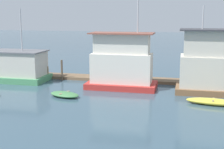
# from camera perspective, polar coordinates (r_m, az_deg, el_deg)

# --- Properties ---
(ground_plane) EXTENTS (200.00, 200.00, 0.00)m
(ground_plane) POSITION_cam_1_polar(r_m,az_deg,el_deg) (30.07, 0.43, -2.27)
(ground_plane) COLOR #385160
(dock_walkway) EXTENTS (33.80, 2.16, 0.30)m
(dock_walkway) POSITION_cam_1_polar(r_m,az_deg,el_deg) (33.04, 1.63, -0.81)
(dock_walkway) COLOR brown
(dock_walkway) RESTS_ON ground_plane
(houseboat_green) EXTENTS (6.06, 3.67, 7.52)m
(houseboat_green) POSITION_cam_1_polar(r_m,az_deg,el_deg) (33.96, -16.80, 1.41)
(houseboat_green) COLOR #4C9360
(houseboat_green) RESTS_ON ground_plane
(houseboat_red) EXTENTS (6.55, 3.37, 9.24)m
(houseboat_red) POSITION_cam_1_polar(r_m,az_deg,el_deg) (29.24, 1.79, 1.95)
(houseboat_red) COLOR red
(houseboat_red) RESTS_ON ground_plane
(houseboat_brown) EXTENTS (7.29, 3.67, 7.63)m
(houseboat_brown) POSITION_cam_1_polar(r_m,az_deg,el_deg) (28.83, 18.99, 1.81)
(houseboat_brown) COLOR brown
(houseboat_brown) RESTS_ON ground_plane
(dinghy_green) EXTENTS (3.10, 2.26, 0.41)m
(dinghy_green) POSITION_cam_1_polar(r_m,az_deg,el_deg) (26.73, -8.66, -3.61)
(dinghy_green) COLOR #47844C
(dinghy_green) RESTS_ON ground_plane
(dinghy_yellow) EXTENTS (4.20, 1.67, 0.49)m
(dinghy_yellow) POSITION_cam_1_polar(r_m,az_deg,el_deg) (25.34, 18.02, -4.75)
(dinghy_yellow) COLOR yellow
(dinghy_yellow) RESTS_ON ground_plane
(mooring_post_near_left) EXTENTS (0.20, 0.20, 2.17)m
(mooring_post_near_left) POSITION_cam_1_polar(r_m,az_deg,el_deg) (33.36, -9.16, 0.80)
(mooring_post_near_left) COLOR brown
(mooring_post_near_left) RESTS_ON ground_plane
(mooring_post_far_right) EXTENTS (0.30, 0.30, 1.43)m
(mooring_post_far_right) POSITION_cam_1_polar(r_m,az_deg,el_deg) (34.09, -11.76, 0.29)
(mooring_post_far_right) COLOR #846B4C
(mooring_post_far_right) RESTS_ON ground_plane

